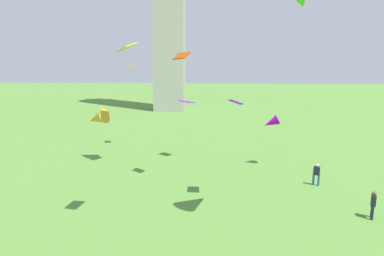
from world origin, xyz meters
name	(u,v)px	position (x,y,z in m)	size (l,w,h in m)	color
person_1	(373,203)	(8.00, 16.86, 0.92)	(0.39, 0.48, 1.62)	#1E2333
person_2	(317,173)	(6.44, 21.88, 0.91)	(0.48, 0.40, 1.61)	#235693
kite_flying_2	(182,56)	(-3.07, 21.91, 9.03)	(1.31, 1.28, 0.57)	#B33D05
kite_flying_4	(97,118)	(-10.89, 27.36, 3.72)	(2.53, 2.09, 1.86)	gold
kite_flying_5	(187,102)	(-3.06, 27.77, 5.19)	(1.44, 1.38, 0.21)	purple
kite_flying_6	(131,66)	(-8.67, 31.48, 8.13)	(0.84, 1.04, 0.20)	orange
kite_flying_7	(127,47)	(-7.53, 25.16, 9.67)	(1.75, 1.88, 0.79)	gold
kite_flying_8	(271,123)	(3.92, 26.13, 3.71)	(1.44, 0.89, 1.26)	#9709B4
kite_flying_9	(236,102)	(0.37, 18.88, 6.30)	(0.83, 1.12, 0.46)	#800DEB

